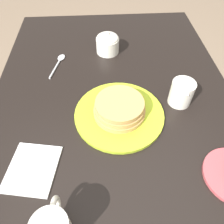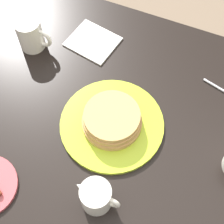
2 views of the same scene
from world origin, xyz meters
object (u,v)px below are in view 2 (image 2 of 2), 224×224
pancake_plate (112,122)px  coffee_mug (31,34)px  creamer_pitcher (96,196)px  napkin (93,42)px

pancake_plate → coffee_mug: bearing=154.0°
coffee_mug → pancake_plate: bearing=-26.0°
creamer_pitcher → coffee_mug: bearing=135.9°
creamer_pitcher → napkin: size_ratio=0.69×
pancake_plate → napkin: (-0.17, 0.25, -0.02)m
coffee_mug → napkin: coffee_mug is taller
pancake_plate → coffee_mug: size_ratio=2.55×
pancake_plate → coffee_mug: (-0.34, 0.16, 0.03)m
pancake_plate → napkin: pancake_plate is taller
coffee_mug → creamer_pitcher: bearing=-44.1°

